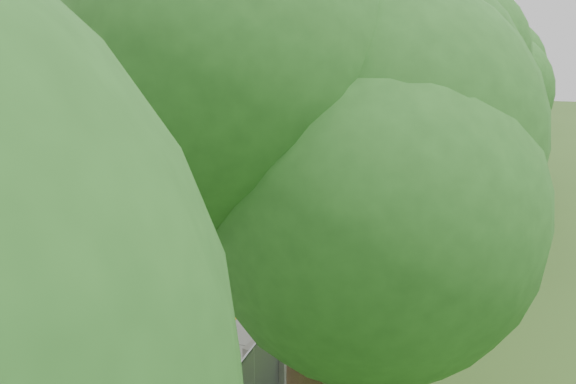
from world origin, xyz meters
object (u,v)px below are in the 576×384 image
object	(u,v)px
person_far	(389,149)
signpost	(176,272)
painter_0	(247,260)
car_2	(63,197)
concrete_block	(272,360)
streetlight	(151,101)
construction_barrel	(398,176)

from	to	relation	value
person_far	signpost	bearing A→B (deg)	82.23
painter_0	person_far	bearing A→B (deg)	9.17
signpost	car_2	distance (m)	14.52
signpost	car_2	bearing A→B (deg)	142.75
painter_0	concrete_block	bearing A→B (deg)	-137.56
streetlight	construction_barrel	size ratio (longest dim) A/B	9.32
painter_0	person_far	xyz separation A→B (m)	(1.35, 21.50, 0.14)
person_far	streetlight	bearing A→B (deg)	28.81
streetlight	signpost	bearing A→B (deg)	-55.92
construction_barrel	car_2	bearing A→B (deg)	-143.13
painter_0	signpost	bearing A→B (deg)	-172.93
streetlight	concrete_block	world-z (taller)	streetlight
concrete_block	person_far	xyz separation A→B (m)	(-1.50, 26.50, 0.52)
painter_0	person_far	world-z (taller)	person_far
signpost	streetlight	bearing A→B (deg)	124.08
construction_barrel	person_far	bearing A→B (deg)	104.67
concrete_block	person_far	world-z (taller)	person_far
car_2	person_far	xyz separation A→B (m)	(13.26, 16.76, 0.23)
signpost	person_far	bearing A→B (deg)	86.08
person_far	construction_barrel	bearing A→B (deg)	100.82
signpost	construction_barrel	size ratio (longest dim) A/B	3.61
concrete_block	person_far	bearing A→B (deg)	93.24
streetlight	person_far	world-z (taller)	streetlight
construction_barrel	painter_0	world-z (taller)	painter_0
concrete_block	painter_0	distance (m)	5.77
signpost	construction_barrel	bearing A→B (deg)	80.72
signpost	concrete_block	bearing A→B (deg)	-16.85
car_2	signpost	bearing A→B (deg)	-41.26
car_2	person_far	size ratio (longest dim) A/B	2.74
streetlight	painter_0	xyz separation A→B (m)	(11.91, -13.00, -3.82)
concrete_block	painter_0	world-z (taller)	painter_0
construction_barrel	painter_0	distance (m)	16.06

